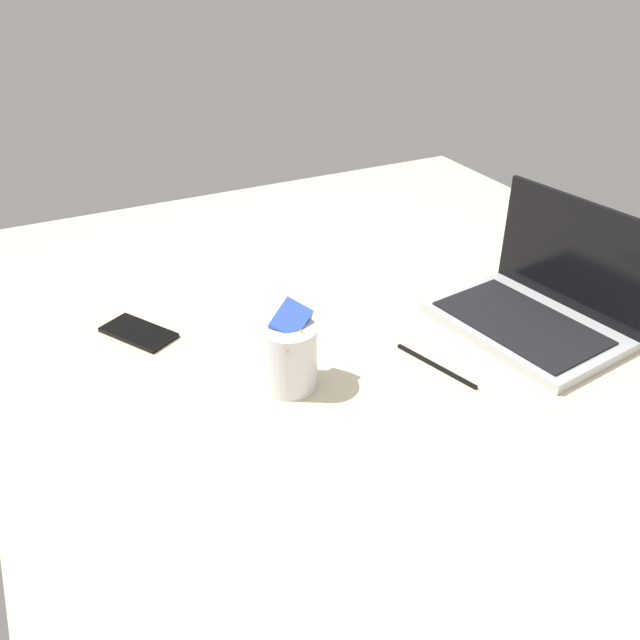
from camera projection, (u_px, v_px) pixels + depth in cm
name	position (u px, v px, depth cm)	size (l,w,h in cm)	color
bed_mattress	(411.00, 389.00, 125.01)	(180.00, 140.00, 18.00)	beige
laptop	(539.00, 305.00, 124.86)	(35.94, 27.47, 23.00)	#B7BABC
snack_cup	(291.00, 356.00, 107.65)	(10.10, 9.36, 14.40)	silver
cell_phone	(138.00, 333.00, 124.16)	(6.80, 14.00, 0.80)	black
charger_cable	(435.00, 366.00, 115.08)	(17.00, 0.60, 0.60)	black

